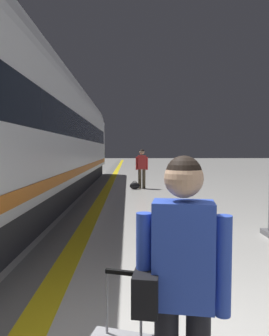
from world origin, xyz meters
The scene contains 5 objects.
safety_line_strip centered at (-1.06, 10.00, 0.00)m, with size 0.36×80.00×0.01m, color yellow.
tactile_edge_band centered at (-1.43, 10.00, 0.00)m, with size 0.70×80.00×0.01m, color slate.
traveller_foreground centered at (0.17, -0.08, 0.98)m, with size 0.55×0.30×1.69m.
passenger_near centered at (0.48, 11.86, 1.01)m, with size 0.54×0.23×1.74m.
duffel_bag_near centered at (0.16, 11.61, 0.15)m, with size 0.44×0.26×0.36m.
Camera 1 is at (-0.12, -1.77, 1.72)m, focal length 33.10 mm.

